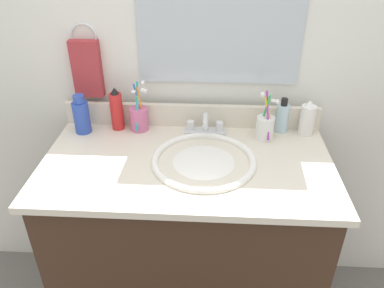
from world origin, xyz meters
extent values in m
cube|color=#382316|center=(0.00, 0.00, 0.40)|extent=(0.96, 0.50, 0.80)
cube|color=beige|center=(0.00, 0.00, 0.81)|extent=(1.00, 0.54, 0.02)
cube|color=beige|center=(0.00, 0.26, 0.87)|extent=(1.00, 0.02, 0.09)
cube|color=silver|center=(0.00, 0.32, 0.65)|extent=(2.10, 0.04, 1.30)
cube|color=#B2BCC6|center=(0.10, 0.30, 1.27)|extent=(0.60, 0.01, 0.56)
torus|color=silver|center=(-0.40, 0.30, 1.16)|extent=(0.10, 0.01, 0.10)
cube|color=#A53338|center=(-0.40, 0.28, 1.04)|extent=(0.11, 0.04, 0.22)
torus|color=white|center=(0.06, 0.00, 0.83)|extent=(0.36, 0.36, 0.02)
ellipsoid|color=white|center=(0.06, 0.00, 0.78)|extent=(0.31, 0.31, 0.11)
cylinder|color=#B2B5BA|center=(0.06, 0.00, 0.75)|extent=(0.04, 0.04, 0.01)
cube|color=silver|center=(0.06, 0.20, 0.83)|extent=(0.16, 0.05, 0.01)
cylinder|color=silver|center=(0.06, 0.20, 0.86)|extent=(0.02, 0.02, 0.06)
cylinder|color=silver|center=(0.06, 0.17, 0.89)|extent=(0.02, 0.09, 0.02)
cylinder|color=silver|center=(0.00, 0.20, 0.85)|extent=(0.03, 0.03, 0.04)
cylinder|color=silver|center=(0.11, 0.20, 0.85)|extent=(0.03, 0.03, 0.04)
cylinder|color=white|center=(0.44, 0.22, 0.88)|extent=(0.06, 0.06, 0.12)
cone|color=white|center=(0.44, 0.22, 0.95)|extent=(0.04, 0.04, 0.02)
cylinder|color=#2D4CB2|center=(-0.41, 0.18, 0.88)|extent=(0.06, 0.06, 0.12)
cylinder|color=#2D4CB2|center=(-0.41, 0.18, 0.96)|extent=(0.04, 0.04, 0.03)
cylinder|color=silver|center=(0.35, 0.23, 0.88)|extent=(0.05, 0.05, 0.11)
cylinder|color=black|center=(0.35, 0.23, 0.95)|extent=(0.02, 0.02, 0.03)
cylinder|color=red|center=(-0.29, 0.22, 0.89)|extent=(0.05, 0.05, 0.15)
cone|color=black|center=(-0.29, 0.22, 0.98)|extent=(0.03, 0.03, 0.03)
cylinder|color=#D16693|center=(-0.20, 0.22, 0.87)|extent=(0.07, 0.07, 0.09)
cylinder|color=blue|center=(-0.20, 0.23, 0.93)|extent=(0.03, 0.06, 0.18)
cube|color=white|center=(-0.18, 0.25, 1.00)|extent=(0.01, 0.02, 0.01)
cylinder|color=#26B2B2|center=(-0.20, 0.20, 0.93)|extent=(0.01, 0.07, 0.18)
cube|color=white|center=(-0.20, 0.17, 1.00)|extent=(0.01, 0.02, 0.01)
cylinder|color=orange|center=(-0.19, 0.22, 0.92)|extent=(0.03, 0.01, 0.17)
cube|color=white|center=(-0.18, 0.22, 0.99)|extent=(0.01, 0.02, 0.01)
cylinder|color=white|center=(-0.19, 0.22, 0.91)|extent=(0.05, 0.02, 0.16)
cube|color=white|center=(-0.17, 0.22, 0.98)|extent=(0.01, 0.02, 0.01)
cylinder|color=white|center=(0.28, 0.17, 0.87)|extent=(0.07, 0.07, 0.09)
cylinder|color=green|center=(0.27, 0.18, 0.92)|extent=(0.03, 0.04, 0.17)
cube|color=white|center=(0.26, 0.20, 0.99)|extent=(0.01, 0.02, 0.01)
cylinder|color=#B23FBF|center=(0.28, 0.16, 0.92)|extent=(0.02, 0.06, 0.18)
cube|color=white|center=(0.29, 0.13, 0.99)|extent=(0.01, 0.02, 0.01)
cylinder|color=yellow|center=(0.29, 0.17, 0.91)|extent=(0.05, 0.01, 0.16)
cube|color=white|center=(0.31, 0.17, 0.98)|extent=(0.01, 0.02, 0.01)
camera|label=1|loc=(0.08, -1.08, 1.55)|focal=35.70mm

